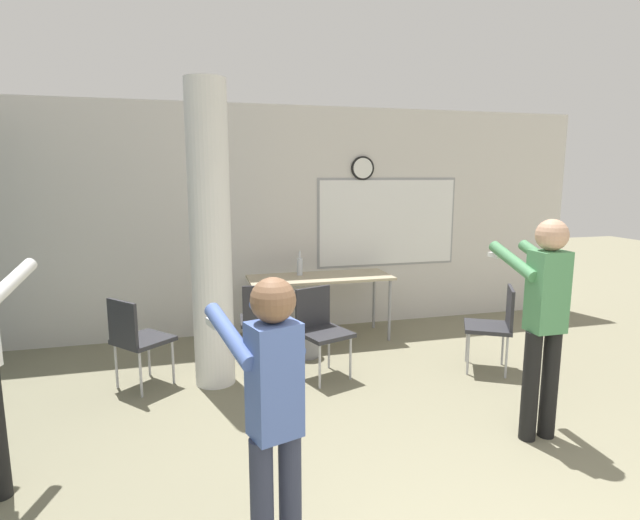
% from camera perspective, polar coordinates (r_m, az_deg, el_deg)
% --- Properties ---
extents(wall_back, '(8.00, 0.15, 2.80)m').
position_cam_1_polar(wall_back, '(6.32, -3.26, 4.55)').
color(wall_back, silver).
rests_on(wall_back, ground_plane).
extents(support_pillar, '(0.37, 0.37, 2.80)m').
position_cam_1_polar(support_pillar, '(4.67, -12.40, 2.51)').
color(support_pillar, white).
rests_on(support_pillar, ground_plane).
extents(folding_table, '(1.70, 0.64, 0.78)m').
position_cam_1_polar(folding_table, '(5.94, 0.01, -2.41)').
color(folding_table, tan).
rests_on(folding_table, ground_plane).
extents(bottle_on_table, '(0.07, 0.07, 0.30)m').
position_cam_1_polar(bottle_on_table, '(5.98, -2.33, -0.68)').
color(bottle_on_table, silver).
rests_on(bottle_on_table, folding_table).
extents(waste_bin, '(0.30, 0.30, 0.34)m').
position_cam_1_polar(waste_bin, '(5.53, -1.68, -9.25)').
color(waste_bin, gray).
rests_on(waste_bin, ground_plane).
extents(chair_near_pillar, '(0.62, 0.62, 0.87)m').
position_cam_1_polar(chair_near_pillar, '(4.92, -20.25, -8.14)').
color(chair_near_pillar, '#2D2D33').
rests_on(chair_near_pillar, ground_plane).
extents(chair_table_front, '(0.56, 0.56, 0.87)m').
position_cam_1_polar(chair_table_front, '(4.92, 0.05, -7.52)').
color(chair_table_front, '#2D2D33').
rests_on(chair_table_front, ground_plane).
extents(chair_mid_room, '(0.60, 0.60, 0.87)m').
position_cam_1_polar(chair_mid_room, '(5.34, 19.37, -6.69)').
color(chair_mid_room, '#2D2D33').
rests_on(chair_mid_room, ground_plane).
extents(chair_table_left, '(0.48, 0.48, 0.87)m').
position_cam_1_polar(chair_table_left, '(5.26, -6.67, -6.42)').
color(chair_table_left, '#2D2D33').
rests_on(chair_table_left, ground_plane).
extents(person_playing_side, '(0.36, 0.66, 1.66)m').
position_cam_1_polar(person_playing_side, '(4.02, 24.15, -5.43)').
color(person_playing_side, black).
rests_on(person_playing_side, ground_plane).
extents(person_playing_front, '(0.46, 0.60, 1.52)m').
position_cam_1_polar(person_playing_front, '(2.44, -5.47, -16.41)').
color(person_playing_front, '#2D3347').
rests_on(person_playing_front, ground_plane).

